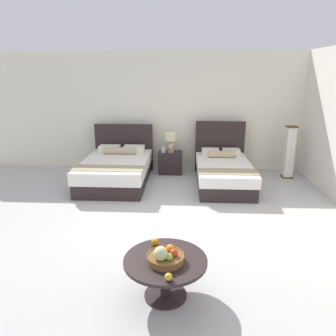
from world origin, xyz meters
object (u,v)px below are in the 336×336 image
coffee_table (165,268)px  fruit_bowl (165,256)px  loose_apple (169,277)px  loose_orange (155,242)px  floor_lamp_corner (289,152)px  nightstand (170,162)px  vase (163,150)px  bed_near_corner (223,171)px  table_lamp (171,140)px  bed_near_window (117,169)px

coffee_table → fruit_bowl: bearing=-89.9°
coffee_table → loose_apple: loose_apple is taller
loose_orange → floor_lamp_corner: size_ratio=0.07×
nightstand → floor_lamp_corner: 2.70m
vase → loose_apple: (0.36, -4.73, -0.09)m
coffee_table → bed_near_corner: bearing=74.6°
loose_orange → loose_apple: bearing=-73.7°
fruit_bowl → floor_lamp_corner: floor_lamp_corner is taller
bed_near_corner → loose_apple: 4.15m
vase → fruit_bowl: (0.31, -4.43, -0.06)m
coffee_table → fruit_bowl: (0.00, -0.06, 0.17)m
nightstand → floor_lamp_corner: size_ratio=0.47×
bed_near_corner → loose_orange: (-1.14, -3.40, 0.21)m
table_lamp → loose_orange: 4.18m
vase → coffee_table: (0.31, -4.38, -0.23)m
loose_apple → floor_lamp_corner: bearing=61.6°
vase → floor_lamp_corner: size_ratio=0.12×
vase → fruit_bowl: 4.45m
bed_near_corner → fruit_bowl: (-1.01, -3.73, 0.23)m
bed_near_window → fruit_bowl: (1.28, -3.72, 0.22)m
coffee_table → loose_orange: size_ratio=10.47×
bed_near_window → vase: bearing=36.6°
vase → coffee_table: size_ratio=0.16×
fruit_bowl → floor_lamp_corner: size_ratio=0.33×
bed_near_window → bed_near_corner: 2.29m
bed_near_window → floor_lamp_corner: floor_lamp_corner is taller
fruit_bowl → loose_apple: fruit_bowl is taller
bed_near_corner → loose_apple: (-0.96, -4.03, 0.20)m
bed_near_corner → loose_orange: 3.60m
bed_near_window → nightstand: bearing=33.8°
loose_orange → vase: bearing=92.5°
bed_near_corner → coffee_table: size_ratio=2.33×
coffee_table → floor_lamp_corner: size_ratio=0.74×
table_lamp → fruit_bowl: table_lamp is taller
loose_orange → bed_near_window: bearing=108.6°
nightstand → loose_apple: loose_apple is taller
coffee_table → nightstand: bearing=91.9°
bed_near_corner → nightstand: (-1.16, 0.75, -0.03)m
bed_near_window → vase: bed_near_window is taller
fruit_bowl → table_lamp: bearing=91.9°
bed_near_window → table_lamp: 1.46m
bed_near_corner → floor_lamp_corner: bearing=19.5°
coffee_table → loose_apple: (0.05, -0.36, 0.14)m
bed_near_window → coffee_table: (1.28, -3.66, 0.05)m
table_lamp → vase: size_ratio=3.32×
vase → coffee_table: bearing=-85.9°
table_lamp → fruit_bowl: 4.51m
vase → loose_apple: vase is taller
coffee_table → table_lamp: bearing=91.9°
loose_apple → loose_orange: loose_orange is taller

